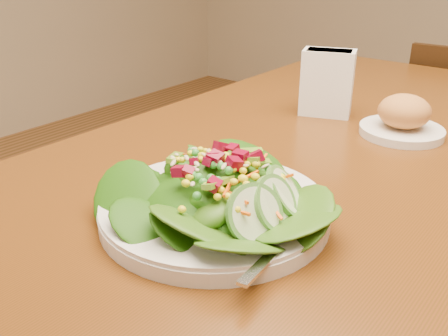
{
  "coord_description": "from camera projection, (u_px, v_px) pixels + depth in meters",
  "views": [
    {
      "loc": [
        0.32,
        -0.81,
        1.09
      ],
      "look_at": [
        -0.05,
        -0.35,
        0.82
      ],
      "focal_mm": 40.0,
      "sensor_mm": 36.0,
      "label": 1
    }
  ],
  "objects": [
    {
      "name": "napkin_holder",
      "position": [
        327.0,
        81.0,
        1.03
      ],
      "size": [
        0.12,
        0.09,
        0.14
      ],
      "rotation": [
        0.0,
        0.0,
        0.36
      ],
      "color": "white",
      "rests_on": "dining_table"
    },
    {
      "name": "salad_plate",
      "position": [
        221.0,
        198.0,
        0.65
      ],
      "size": [
        0.31,
        0.3,
        0.09
      ],
      "rotation": [
        0.0,
        0.0,
        -0.28
      ],
      "color": "silver",
      "rests_on": "dining_table"
    },
    {
      "name": "bread_plate",
      "position": [
        403.0,
        119.0,
        0.93
      ],
      "size": [
        0.16,
        0.16,
        0.08
      ],
      "color": "silver",
      "rests_on": "dining_table"
    },
    {
      "name": "dining_table",
      "position": [
        360.0,
        195.0,
        0.94
      ],
      "size": [
        0.9,
        1.4,
        0.75
      ],
      "color": "#56280E",
      "rests_on": "ground_plane"
    }
  ]
}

